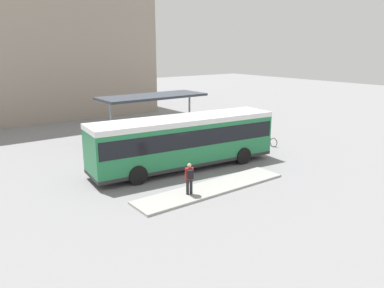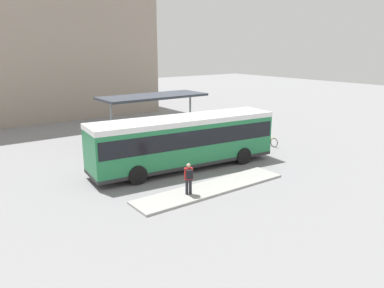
{
  "view_description": "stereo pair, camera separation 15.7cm",
  "coord_description": "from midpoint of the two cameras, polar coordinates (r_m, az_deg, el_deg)",
  "views": [
    {
      "loc": [
        -12.68,
        -17.64,
        7.14
      ],
      "look_at": [
        0.57,
        0.0,
        1.41
      ],
      "focal_mm": 35.0,
      "sensor_mm": 36.0,
      "label": 1
    },
    {
      "loc": [
        -12.55,
        -17.73,
        7.14
      ],
      "look_at": [
        0.57,
        0.0,
        1.41
      ],
      "focal_mm": 35.0,
      "sensor_mm": 36.0,
      "label": 2
    }
  ],
  "objects": [
    {
      "name": "ground_plane",
      "position": [
        22.87,
        -1.35,
        -3.64
      ],
      "size": [
        120.0,
        120.0,
        0.0
      ],
      "primitive_type": "plane",
      "color": "gray"
    },
    {
      "name": "city_bus",
      "position": [
        22.37,
        -1.36,
        0.83
      ],
      "size": [
        11.69,
        3.71,
        3.13
      ],
      "rotation": [
        0.0,
        0.0,
        -0.1
      ],
      "color": "#237A47",
      "rests_on": "ground_plane"
    },
    {
      "name": "station_shelter",
      "position": [
        28.94,
        -6.19,
        7.11
      ],
      "size": [
        8.26,
        3.2,
        3.58
      ],
      "color": "#383D47",
      "rests_on": "ground_plane"
    },
    {
      "name": "pedestrian_waiting",
      "position": [
        18.21,
        -0.63,
        -5.04
      ],
      "size": [
        0.47,
        0.5,
        1.59
      ],
      "rotation": [
        0.0,
        0.0,
        1.15
      ],
      "color": "#232328",
      "rests_on": "curb_island"
    },
    {
      "name": "bicycle_blue",
      "position": [
        28.86,
        9.97,
        0.71
      ],
      "size": [
        0.48,
        1.54,
        0.67
      ],
      "rotation": [
        0.0,
        0.0,
        1.4
      ],
      "color": "black",
      "rests_on": "ground_plane"
    },
    {
      "name": "potted_planter_near_shelter",
      "position": [
        28.49,
        -0.7,
        1.32
      ],
      "size": [
        0.83,
        0.83,
        1.19
      ],
      "color": "slate",
      "rests_on": "ground_plane"
    },
    {
      "name": "potted_planter_far_side",
      "position": [
        27.21,
        -3.0,
        0.78
      ],
      "size": [
        0.7,
        0.7,
        1.26
      ],
      "color": "slate",
      "rests_on": "ground_plane"
    },
    {
      "name": "station_building",
      "position": [
        43.66,
        -23.21,
        16.16
      ],
      "size": [
        22.75,
        11.19,
        18.41
      ],
      "color": "gray",
      "rests_on": "ground_plane"
    },
    {
      "name": "curb_island",
      "position": [
        19.52,
        2.82,
        -6.73
      ],
      "size": [
        8.75,
        1.8,
        0.12
      ],
      "color": "#9E9E99",
      "rests_on": "ground_plane"
    },
    {
      "name": "bicycle_white",
      "position": [
        29.6,
        9.08,
        1.13
      ],
      "size": [
        0.48,
        1.64,
        0.71
      ],
      "rotation": [
        0.0,
        0.0,
        1.49
      ],
      "color": "black",
      "rests_on": "ground_plane"
    },
    {
      "name": "bicycle_yellow",
      "position": [
        28.41,
        11.46,
        0.44
      ],
      "size": [
        0.48,
        1.62,
        0.7
      ],
      "rotation": [
        0.0,
        0.0,
        -1.57
      ],
      "color": "black",
      "rests_on": "ground_plane"
    }
  ]
}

